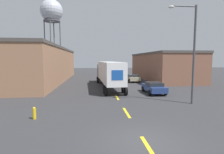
{
  "coord_description": "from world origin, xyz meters",
  "views": [
    {
      "loc": [
        -2.52,
        -8.26,
        4.08
      ],
      "look_at": [
        -0.38,
        11.86,
        2.09
      ],
      "focal_mm": 28.0,
      "sensor_mm": 36.0,
      "label": 1
    }
  ],
  "objects_px": {
    "parked_car_right_mid": "(154,87)",
    "street_lamp": "(191,48)",
    "fire_hydrant": "(34,113)",
    "semi_truck": "(108,72)",
    "parked_car_right_far": "(133,78)",
    "water_tower": "(52,12)"
  },
  "relations": [
    {
      "from": "parked_car_right_mid",
      "to": "street_lamp",
      "type": "bearing_deg",
      "value": -73.78
    },
    {
      "from": "parked_car_right_mid",
      "to": "street_lamp",
      "type": "relative_size",
      "value": 0.48
    },
    {
      "from": "parked_car_right_mid",
      "to": "fire_hydrant",
      "type": "xyz_separation_m",
      "value": [
        -11.4,
        -8.21,
        -0.33
      ]
    },
    {
      "from": "semi_truck",
      "to": "parked_car_right_far",
      "type": "relative_size",
      "value": 3.37
    },
    {
      "from": "parked_car_right_far",
      "to": "street_lamp",
      "type": "xyz_separation_m",
      "value": [
        1.54,
        -16.71,
        4.4
      ]
    },
    {
      "from": "semi_truck",
      "to": "fire_hydrant",
      "type": "xyz_separation_m",
      "value": [
        -6.29,
        -13.52,
        -1.85
      ]
    },
    {
      "from": "parked_car_right_mid",
      "to": "parked_car_right_far",
      "type": "height_order",
      "value": "same"
    },
    {
      "from": "street_lamp",
      "to": "fire_hydrant",
      "type": "bearing_deg",
      "value": -167.32
    },
    {
      "from": "parked_car_right_far",
      "to": "semi_truck",
      "type": "bearing_deg",
      "value": -129.96
    },
    {
      "from": "parked_car_right_mid",
      "to": "water_tower",
      "type": "bearing_deg",
      "value": 120.69
    },
    {
      "from": "semi_truck",
      "to": "street_lamp",
      "type": "distance_m",
      "value": 12.84
    },
    {
      "from": "water_tower",
      "to": "street_lamp",
      "type": "xyz_separation_m",
      "value": [
        20.45,
        -37.17,
        -12.44
      ]
    },
    {
      "from": "street_lamp",
      "to": "fire_hydrant",
      "type": "height_order",
      "value": "street_lamp"
    },
    {
      "from": "street_lamp",
      "to": "semi_truck",
      "type": "bearing_deg",
      "value": 122.1
    },
    {
      "from": "street_lamp",
      "to": "fire_hydrant",
      "type": "xyz_separation_m",
      "value": [
        -12.94,
        -2.91,
        -4.72
      ]
    },
    {
      "from": "parked_car_right_far",
      "to": "water_tower",
      "type": "relative_size",
      "value": 0.21
    },
    {
      "from": "water_tower",
      "to": "fire_hydrant",
      "type": "relative_size",
      "value": 24.62
    },
    {
      "from": "semi_truck",
      "to": "street_lamp",
      "type": "bearing_deg",
      "value": -60.97
    },
    {
      "from": "parked_car_right_far",
      "to": "street_lamp",
      "type": "height_order",
      "value": "street_lamp"
    },
    {
      "from": "parked_car_right_far",
      "to": "fire_hydrant",
      "type": "distance_m",
      "value": 22.69
    },
    {
      "from": "semi_truck",
      "to": "parked_car_right_mid",
      "type": "bearing_deg",
      "value": -49.14
    },
    {
      "from": "semi_truck",
      "to": "water_tower",
      "type": "bearing_deg",
      "value": 114.39
    }
  ]
}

